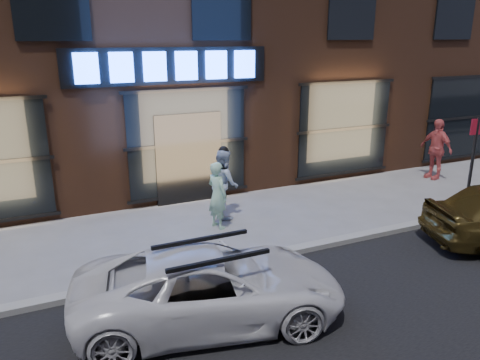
% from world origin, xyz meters
% --- Properties ---
extents(ground, '(90.00, 90.00, 0.00)m').
position_xyz_m(ground, '(0.00, 0.00, 0.00)').
color(ground, slate).
rests_on(ground, ground).
extents(curb, '(60.00, 0.25, 0.12)m').
position_xyz_m(curb, '(0.00, 0.00, 0.06)').
color(curb, gray).
rests_on(curb, ground).
extents(storefront_building, '(30.20, 8.28, 10.30)m').
position_xyz_m(storefront_building, '(-0.00, 7.99, 5.15)').
color(storefront_building, '#54301E').
rests_on(storefront_building, ground).
extents(man_bowtie, '(0.54, 0.67, 1.59)m').
position_xyz_m(man_bowtie, '(0.02, 1.93, 0.79)').
color(man_bowtie, '#B6F0CD').
rests_on(man_bowtie, ground).
extents(man_cap, '(0.69, 0.86, 1.71)m').
position_xyz_m(man_cap, '(0.44, 2.56, 0.85)').
color(man_cap, silver).
rests_on(man_cap, ground).
extents(passerby, '(0.58, 1.15, 1.89)m').
position_xyz_m(passerby, '(7.70, 2.84, 0.94)').
color(passerby, '#D65958').
rests_on(passerby, ground).
extents(white_suv, '(4.50, 2.75, 1.17)m').
position_xyz_m(white_suv, '(-1.47, -1.51, 0.58)').
color(white_suv, silver).
rests_on(white_suv, ground).
extents(sign_post, '(0.39, 0.08, 2.43)m').
position_xyz_m(sign_post, '(6.12, 0.23, 1.47)').
color(sign_post, '#262628').
rests_on(sign_post, ground).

